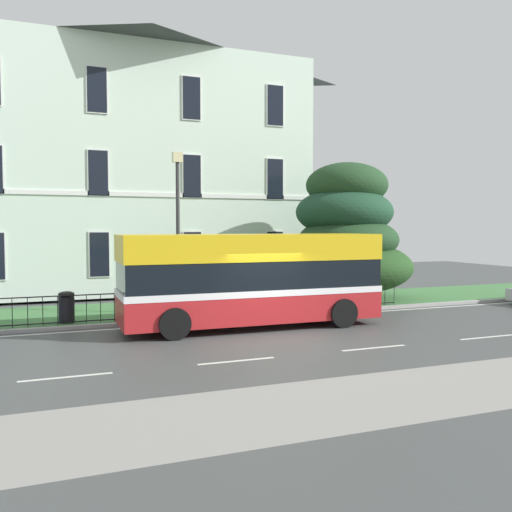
{
  "coord_description": "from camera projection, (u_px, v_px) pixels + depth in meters",
  "views": [
    {
      "loc": [
        -6.45,
        -14.46,
        3.33
      ],
      "look_at": [
        1.29,
        5.25,
        2.19
      ],
      "focal_mm": 38.45,
      "sensor_mm": 36.0,
      "label": 1
    }
  ],
  "objects": [
    {
      "name": "georgian_townhouse",
      "position": [
        132.0,
        162.0,
        28.72
      ],
      "size": [
        17.31,
        8.53,
        13.11
      ],
      "color": "silver",
      "rests_on": "ground_plane"
    },
    {
      "name": "street_lamp_post",
      "position": [
        178.0,
        221.0,
        20.0
      ],
      "size": [
        0.36,
        0.24,
        5.91
      ],
      "color": "#333338",
      "rests_on": "ground_plane"
    },
    {
      "name": "single_decker_bus",
      "position": [
        251.0,
        278.0,
        18.07
      ],
      "size": [
        8.62,
        2.66,
        3.08
      ],
      "rotation": [
        0.0,
        0.0,
        -0.01
      ],
      "color": "#AE2023",
      "rests_on": "ground_plane"
    },
    {
      "name": "iron_verge_railing",
      "position": [
        180.0,
        303.0,
        19.32
      ],
      "size": [
        18.08,
        0.04,
        0.97
      ],
      "color": "black",
      "rests_on": "ground_plane"
    },
    {
      "name": "ground_plane",
      "position": [
        268.0,
        335.0,
        16.84
      ],
      "size": [
        60.0,
        56.0,
        0.18
      ],
      "color": "#444747"
    },
    {
      "name": "evergreen_tree",
      "position": [
        348.0,
        235.0,
        24.56
      ],
      "size": [
        5.37,
        5.37,
        6.1
      ],
      "color": "#423328",
      "rests_on": "ground_plane"
    },
    {
      "name": "litter_bin",
      "position": [
        66.0,
        307.0,
        18.3
      ],
      "size": [
        0.53,
        0.53,
        1.05
      ],
      "color": "black",
      "rests_on": "ground_plane"
    }
  ]
}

